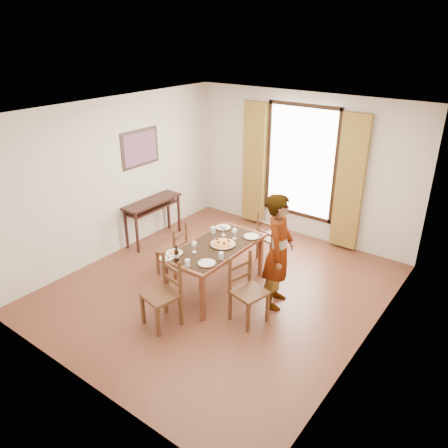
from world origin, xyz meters
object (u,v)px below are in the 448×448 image
Objects in this scene: console_table at (152,206)px; dining_table at (216,250)px; man at (279,252)px; pasta_platter at (223,242)px.

dining_table is at bearing -18.37° from console_table.
console_table is 0.75× the size of dining_table.
console_table is 0.70× the size of man.
dining_table is at bearing 85.11° from man.
pasta_platter is (-0.86, -0.15, -0.05)m from man.
dining_table is (1.98, -0.66, -0.00)m from console_table.
console_table is at bearing 164.18° from pasta_platter.
console_table is 2.96m from man.
pasta_platter is at bearing 41.20° from dining_table.
pasta_platter reaches higher than dining_table.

